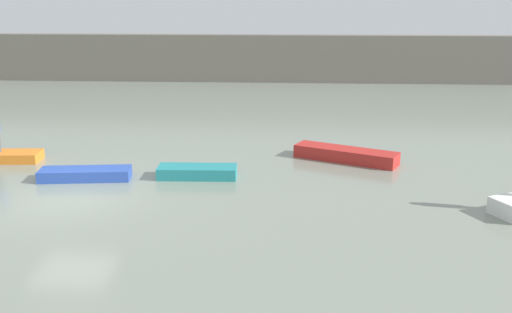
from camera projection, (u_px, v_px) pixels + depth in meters
name	position (u px, v px, depth m)	size (l,w,h in m)	color
ground_plane	(68.00, 199.00, 18.49)	(120.00, 120.00, 0.00)	gray
embankment_wall	(196.00, 58.00, 42.81)	(80.00, 1.20, 3.35)	#666056
rowboat_blue	(85.00, 174.00, 20.36)	(3.07, 0.93, 0.39)	#2B4CAD
rowboat_teal	(197.00, 172.00, 20.58)	(2.73, 0.96, 0.40)	teal
rowboat_red	(346.00, 155.00, 22.61)	(3.97, 0.97, 0.49)	red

